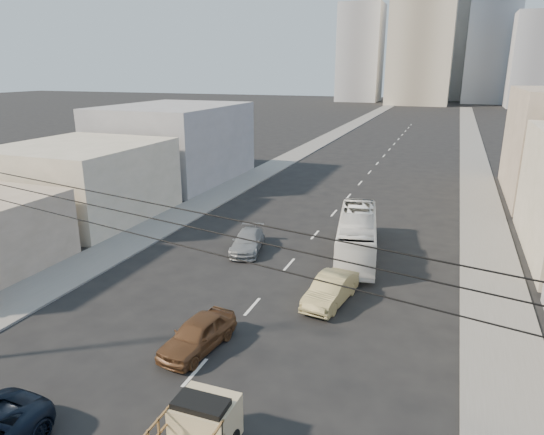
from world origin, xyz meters
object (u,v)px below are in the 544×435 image
Objects in this scene: sedan_tan at (331,290)px; sedan_grey at (248,241)px; sedan_brown at (198,334)px; city_bus at (357,235)px.

sedan_grey is at bearing 150.76° from sedan_tan.
sedan_grey is at bearing 110.51° from sedan_brown.
sedan_brown is at bearing -89.80° from sedan_grey.
sedan_grey is (-6.96, -1.79, -0.73)m from city_bus.
sedan_tan is 8.87m from sedan_grey.
sedan_tan is (4.34, 6.27, 0.01)m from sedan_brown.
sedan_grey is (-2.67, 11.71, -0.06)m from sedan_brown.
sedan_brown is 7.63m from sedan_tan.
sedan_brown is 0.93× the size of sedan_grey.
sedan_tan is at bearing 62.99° from sedan_brown.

